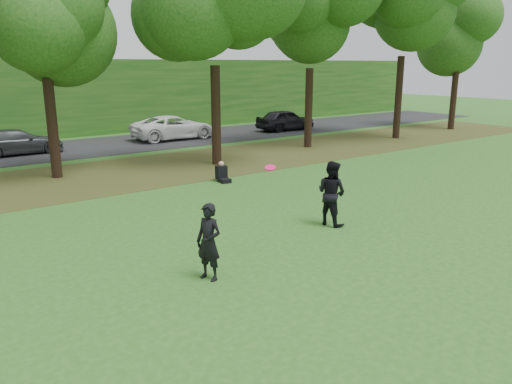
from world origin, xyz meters
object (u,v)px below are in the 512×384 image
(seated_person, at_px, (222,174))
(player_left, at_px, (209,242))
(frisbee, at_px, (270,168))
(player_right, at_px, (331,193))

(seated_person, bearing_deg, player_left, -116.37)
(frisbee, distance_m, seated_person, 8.66)
(player_right, distance_m, frisbee, 3.47)
(player_right, bearing_deg, player_left, 95.01)
(player_left, xyz_separation_m, frisbee, (1.91, 0.25, 1.40))
(frisbee, xyz_separation_m, seated_person, (3.56, 7.65, -1.96))
(player_left, relative_size, frisbee, 4.61)
(player_right, bearing_deg, seated_person, -12.63)
(frisbee, bearing_deg, seated_person, 65.08)
(player_left, distance_m, player_right, 5.13)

